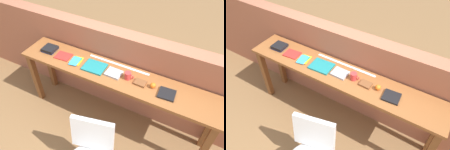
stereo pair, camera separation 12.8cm
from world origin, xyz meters
The scene contains 13 objects.
ground_plane centered at (0.00, 0.00, 0.00)m, with size 40.00×40.00×0.00m, color brown.
brick_wall_back centered at (0.00, 0.64, 0.61)m, with size 6.00×0.20×1.23m, color #9E5B42.
sideboard centered at (0.00, 0.30, 0.74)m, with size 2.50×0.44×0.88m.
book_stack_leftmost centered at (-0.95, 0.31, 0.91)m, with size 0.19×0.18×0.05m.
magazine_cycling centered at (-0.72, 0.29, 0.89)m, with size 0.20×0.16×0.01m, color red.
pamphlet_pile_colourful centered at (-0.52, 0.28, 0.89)m, with size 0.15×0.20×0.01m.
book_open_centre centered at (-0.26, 0.29, 0.89)m, with size 0.27×0.21×0.02m, color #19757A.
book_grey_hardcover centered at (0.00, 0.29, 0.89)m, with size 0.19×0.15×0.03m, color #9E9EA3.
mug centered at (0.18, 0.30, 0.92)m, with size 0.11×0.08×0.09m.
leather_journal_brown centered at (0.33, 0.29, 0.89)m, with size 0.13×0.10×0.02m, color brown.
sports_ball_small centered at (0.48, 0.30, 0.91)m, with size 0.06×0.06×0.06m, color orange.
book_repair_rightmost centered at (0.65, 0.27, 0.89)m, with size 0.18×0.17×0.02m, color black.
ruler_metal_back_edge centered at (-0.03, 0.47, 0.88)m, with size 0.80×0.03×0.00m, color silver.
Camera 2 is at (0.96, -1.30, 2.62)m, focal length 35.00 mm.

